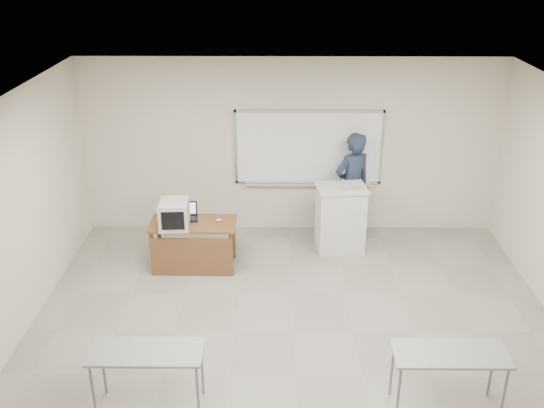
{
  "coord_description": "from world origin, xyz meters",
  "views": [
    {
      "loc": [
        -0.23,
        -5.69,
        4.71
      ],
      "look_at": [
        -0.3,
        2.2,
        1.24
      ],
      "focal_mm": 40.0,
      "sensor_mm": 36.0,
      "label": 1
    }
  ],
  "objects_px": {
    "instructor_desk": "(193,239)",
    "keyboard": "(352,189)",
    "mouse": "(219,220)",
    "whiteboard": "(309,149)",
    "laptop": "(188,215)",
    "podium": "(340,218)",
    "presenter": "(352,186)",
    "crt_monitor": "(174,214)"
  },
  "relations": [
    {
      "from": "instructor_desk",
      "to": "podium",
      "type": "height_order",
      "value": "podium"
    },
    {
      "from": "mouse",
      "to": "presenter",
      "type": "bearing_deg",
      "value": 28.65
    },
    {
      "from": "whiteboard",
      "to": "mouse",
      "type": "relative_size",
      "value": 23.51
    },
    {
      "from": "whiteboard",
      "to": "laptop",
      "type": "xyz_separation_m",
      "value": [
        -1.91,
        -1.21,
        -0.67
      ]
    },
    {
      "from": "whiteboard",
      "to": "keyboard",
      "type": "xyz_separation_m",
      "value": [
        0.65,
        -0.89,
        -0.37
      ]
    },
    {
      "from": "whiteboard",
      "to": "laptop",
      "type": "bearing_deg",
      "value": -147.52
    },
    {
      "from": "laptop",
      "to": "presenter",
      "type": "xyz_separation_m",
      "value": [
        2.63,
        0.93,
        0.12
      ]
    },
    {
      "from": "podium",
      "to": "presenter",
      "type": "height_order",
      "value": "presenter"
    },
    {
      "from": "crt_monitor",
      "to": "mouse",
      "type": "distance_m",
      "value": 0.69
    },
    {
      "from": "instructor_desk",
      "to": "keyboard",
      "type": "relative_size",
      "value": 3.12
    },
    {
      "from": "laptop",
      "to": "mouse",
      "type": "height_order",
      "value": "laptop"
    },
    {
      "from": "laptop",
      "to": "mouse",
      "type": "distance_m",
      "value": 0.5
    },
    {
      "from": "whiteboard",
      "to": "podium",
      "type": "bearing_deg",
      "value": -56.93
    },
    {
      "from": "laptop",
      "to": "podium",
      "type": "bearing_deg",
      "value": 2.77
    },
    {
      "from": "mouse",
      "to": "presenter",
      "type": "xyz_separation_m",
      "value": [
        2.14,
        1.03,
        0.15
      ]
    },
    {
      "from": "instructor_desk",
      "to": "laptop",
      "type": "relative_size",
      "value": 4.12
    },
    {
      "from": "instructor_desk",
      "to": "keyboard",
      "type": "xyz_separation_m",
      "value": [
        2.46,
        0.59,
        0.59
      ]
    },
    {
      "from": "instructor_desk",
      "to": "keyboard",
      "type": "height_order",
      "value": "keyboard"
    },
    {
      "from": "whiteboard",
      "to": "instructor_desk",
      "type": "bearing_deg",
      "value": -140.71
    },
    {
      "from": "laptop",
      "to": "keyboard",
      "type": "distance_m",
      "value": 2.59
    },
    {
      "from": "instructor_desk",
      "to": "presenter",
      "type": "relative_size",
      "value": 0.71
    },
    {
      "from": "podium",
      "to": "presenter",
      "type": "distance_m",
      "value": 0.65
    },
    {
      "from": "instructor_desk",
      "to": "laptop",
      "type": "height_order",
      "value": "laptop"
    },
    {
      "from": "crt_monitor",
      "to": "keyboard",
      "type": "height_order",
      "value": "crt_monitor"
    },
    {
      "from": "whiteboard",
      "to": "instructor_desk",
      "type": "relative_size",
      "value": 1.9
    },
    {
      "from": "instructor_desk",
      "to": "keyboard",
      "type": "bearing_deg",
      "value": 13.94
    },
    {
      "from": "laptop",
      "to": "presenter",
      "type": "bearing_deg",
      "value": 11.74
    },
    {
      "from": "instructor_desk",
      "to": "crt_monitor",
      "type": "relative_size",
      "value": 2.68
    },
    {
      "from": "whiteboard",
      "to": "crt_monitor",
      "type": "xyz_separation_m",
      "value": [
        -2.06,
        -1.49,
        -0.53
      ]
    },
    {
      "from": "instructor_desk",
      "to": "crt_monitor",
      "type": "xyz_separation_m",
      "value": [
        -0.25,
        -0.01,
        0.42
      ]
    },
    {
      "from": "laptop",
      "to": "presenter",
      "type": "height_order",
      "value": "presenter"
    },
    {
      "from": "whiteboard",
      "to": "laptop",
      "type": "distance_m",
      "value": 2.36
    },
    {
      "from": "podium",
      "to": "laptop",
      "type": "relative_size",
      "value": 3.47
    },
    {
      "from": "podium",
      "to": "mouse",
      "type": "height_order",
      "value": "podium"
    },
    {
      "from": "keyboard",
      "to": "crt_monitor",
      "type": "bearing_deg",
      "value": 179.96
    },
    {
      "from": "podium",
      "to": "presenter",
      "type": "bearing_deg",
      "value": 58.59
    },
    {
      "from": "keyboard",
      "to": "laptop",
      "type": "bearing_deg",
      "value": 174.62
    },
    {
      "from": "podium",
      "to": "presenter",
      "type": "xyz_separation_m",
      "value": [
        0.22,
        0.48,
        0.37
      ]
    },
    {
      "from": "podium",
      "to": "keyboard",
      "type": "height_order",
      "value": "keyboard"
    },
    {
      "from": "whiteboard",
      "to": "mouse",
      "type": "xyz_separation_m",
      "value": [
        -1.42,
        -1.32,
        -0.71
      ]
    },
    {
      "from": "podium",
      "to": "laptop",
      "type": "xyz_separation_m",
      "value": [
        -2.41,
        -0.45,
        0.25
      ]
    },
    {
      "from": "mouse",
      "to": "keyboard",
      "type": "xyz_separation_m",
      "value": [
        2.07,
        0.43,
        0.34
      ]
    }
  ]
}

